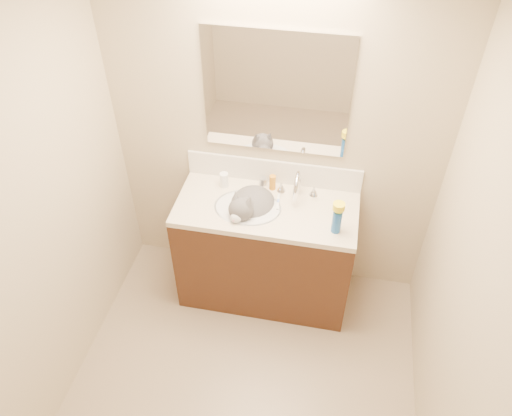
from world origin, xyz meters
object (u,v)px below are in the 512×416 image
at_px(faucet, 297,187).
at_px(spray_can, 337,222).
at_px(silver_jar, 263,181).
at_px(vanity_cabinet, 266,253).
at_px(cat, 251,207).
at_px(amber_bottle, 273,182).
at_px(basin, 248,215).
at_px(pill_bottle, 224,180).

height_order(faucet, spray_can, faucet).
bearing_deg(silver_jar, vanity_cabinet, -73.76).
relative_size(cat, silver_jar, 7.98).
bearing_deg(amber_bottle, cat, -120.85).
xyz_separation_m(vanity_cabinet, silver_jar, (-0.06, 0.22, 0.48)).
height_order(vanity_cabinet, basin, basin).
bearing_deg(faucet, vanity_cabinet, -142.71).
relative_size(vanity_cabinet, silver_jar, 20.59).
distance_m(pill_bottle, amber_bottle, 0.33).
xyz_separation_m(cat, pill_bottle, (-0.22, 0.15, 0.08)).
bearing_deg(faucet, silver_jar, 161.56).
xyz_separation_m(vanity_cabinet, pill_bottle, (-0.32, 0.15, 0.50)).
bearing_deg(faucet, cat, -154.44).
relative_size(faucet, pill_bottle, 2.66).
height_order(basin, pill_bottle, pill_bottle).
distance_m(faucet, spray_can, 0.40).
xyz_separation_m(silver_jar, amber_bottle, (0.07, -0.03, 0.03)).
bearing_deg(basin, spray_can, -10.76).
bearing_deg(pill_bottle, spray_can, -20.56).
bearing_deg(spray_can, silver_jar, 145.66).
height_order(vanity_cabinet, pill_bottle, pill_bottle).
xyz_separation_m(basin, spray_can, (0.58, -0.11, 0.15)).
relative_size(faucet, spray_can, 1.76).
height_order(vanity_cabinet, amber_bottle, amber_bottle).
distance_m(basin, pill_bottle, 0.30).
xyz_separation_m(basin, faucet, (0.30, 0.17, 0.16)).
relative_size(faucet, cat, 0.60).
bearing_deg(basin, faucet, 29.12).
bearing_deg(pill_bottle, faucet, -1.87).
relative_size(basin, silver_jar, 7.72).
bearing_deg(faucet, pill_bottle, 178.13).
xyz_separation_m(pill_bottle, silver_jar, (0.26, 0.06, -0.02)).
distance_m(vanity_cabinet, amber_bottle, 0.54).
xyz_separation_m(basin, silver_jar, (0.06, 0.25, 0.10)).
bearing_deg(cat, amber_bottle, 76.16).
bearing_deg(cat, faucet, 42.57).
bearing_deg(spray_can, cat, 165.99).
height_order(cat, silver_jar, cat).
distance_m(vanity_cabinet, silver_jar, 0.53).
distance_m(faucet, pill_bottle, 0.50).
height_order(faucet, silver_jar, faucet).
bearing_deg(faucet, spray_can, -44.58).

